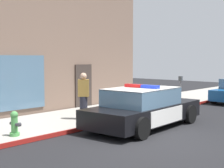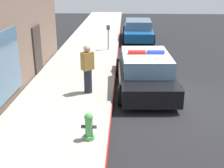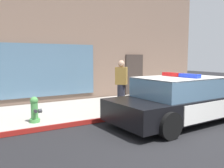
# 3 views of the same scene
# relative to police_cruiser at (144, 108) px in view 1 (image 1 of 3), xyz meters

# --- Properties ---
(ground) EXTENTS (48.00, 48.00, 0.00)m
(ground) POSITION_rel_police_cruiser_xyz_m (-1.65, -1.42, -0.68)
(ground) COLOR black
(sidewalk) EXTENTS (48.00, 3.27, 0.15)m
(sidewalk) POSITION_rel_police_cruiser_xyz_m (-1.65, 2.80, -0.60)
(sidewalk) COLOR #A39E93
(sidewalk) RESTS_ON ground
(curb_red_paint) EXTENTS (28.80, 0.04, 0.14)m
(curb_red_paint) POSITION_rel_police_cruiser_xyz_m (-1.65, 1.15, -0.60)
(curb_red_paint) COLOR maroon
(curb_red_paint) RESTS_ON ground
(police_cruiser) EXTENTS (4.92, 2.28, 1.49)m
(police_cruiser) POSITION_rel_police_cruiser_xyz_m (0.00, 0.00, 0.00)
(police_cruiser) COLOR black
(police_cruiser) RESTS_ON ground
(fire_hydrant) EXTENTS (0.34, 0.39, 0.73)m
(fire_hydrant) POSITION_rel_police_cruiser_xyz_m (-4.04, 1.64, -0.18)
(fire_hydrant) COLOR #4C994C
(fire_hydrant) RESTS_ON sidewalk
(pedestrian_on_sidewalk) EXTENTS (0.46, 0.47, 1.71)m
(pedestrian_on_sidewalk) POSITION_rel_police_cruiser_xyz_m (-0.91, 2.05, 0.33)
(pedestrian_on_sidewalk) COLOR #23232D
(pedestrian_on_sidewalk) RESTS_ON sidewalk
(parking_meter) EXTENTS (0.12, 0.18, 1.34)m
(parking_meter) POSITION_rel_police_cruiser_xyz_m (5.41, 1.69, 0.40)
(parking_meter) COLOR slate
(parking_meter) RESTS_ON sidewalk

